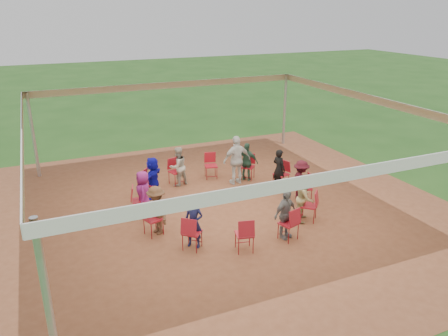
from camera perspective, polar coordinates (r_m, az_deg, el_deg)
name	(u,v)px	position (r m, az deg, el deg)	size (l,w,h in m)	color
ground	(225,208)	(13.13, 0.09, -5.23)	(80.00, 80.00, 0.00)	#204A17
dirt_patch	(225,208)	(13.12, 0.09, -5.21)	(13.00, 13.00, 0.00)	brown
tent	(225,131)	(12.29, 0.10, 4.80)	(10.33, 10.33, 3.00)	#B2B2B7
chair_0	(304,188)	(13.60, 10.42, -2.57)	(0.42, 0.44, 0.90)	#A41724
chair_1	(281,174)	(14.57, 7.47, -0.82)	(0.42, 0.44, 0.90)	#A41724
chair_2	(248,167)	(15.14, 3.13, 0.15)	(0.42, 0.44, 0.90)	#A41724
chair_3	(211,166)	(15.21, -1.72, 0.26)	(0.42, 0.44, 0.90)	#A41724
chair_4	(176,172)	(14.76, -6.26, -0.49)	(0.42, 0.44, 0.90)	#A41724
chair_5	(150,184)	(13.88, -9.66, -2.05)	(0.42, 0.44, 0.90)	#A41724
chair_6	(140,201)	(12.74, -10.97, -4.23)	(0.42, 0.44, 0.90)	#A41724
chair_7	(153,219)	(11.61, -9.24, -6.62)	(0.42, 0.44, 0.90)	#A41724
chair_8	(192,233)	(10.86, -4.19, -8.41)	(0.42, 0.44, 0.90)	#A41724
chair_9	(244,234)	(10.76, 2.68, -8.65)	(0.42, 0.44, 0.90)	#A41724
chair_10	(288,224)	(11.37, 8.42, -7.19)	(0.42, 0.44, 0.90)	#A41724
chair_11	(309,206)	(12.43, 11.03, -4.86)	(0.42, 0.44, 0.90)	#A41724
person_seated_0	(301,181)	(13.47, 10.01, -1.74)	(0.86, 0.43, 1.33)	#3C0D15
person_seated_1	(279,169)	(14.41, 7.19, -0.11)	(0.49, 0.32, 1.33)	black
person_seated_2	(247,162)	(14.96, 3.02, 0.80)	(0.78, 0.40, 1.33)	#2B4F3C
person_seated_3	(178,166)	(14.59, -6.02, 0.20)	(0.65, 0.37, 1.33)	#AFAC9A
person_seated_4	(153,178)	(13.74, -9.28, -1.25)	(1.24, 0.46, 1.33)	#100FA7
person_seated_5	(143,193)	(12.65, -10.49, -3.28)	(0.65, 0.36, 1.33)	#7D1B67
person_seated_6	(157,210)	(11.57, -8.80, -5.48)	(0.86, 0.43, 1.33)	brown
person_seated_7	(194,222)	(10.85, -3.98, -7.10)	(0.49, 0.32, 1.33)	#16173B
person_seated_8	(285,214)	(11.34, 8.02, -5.99)	(0.78, 0.40, 1.33)	slate
person_seated_9	(305,198)	(12.36, 10.55, -3.86)	(0.65, 0.37, 1.33)	tan
standing_person	(237,160)	(14.61, 1.68, 1.04)	(0.98, 0.50, 1.67)	silver
cable_coil	(236,190)	(14.30, 1.52, -2.92)	(0.40, 0.40, 0.03)	black
laptop	(296,183)	(13.44, 9.34, -1.96)	(0.31, 0.36, 0.22)	#B7B7BC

